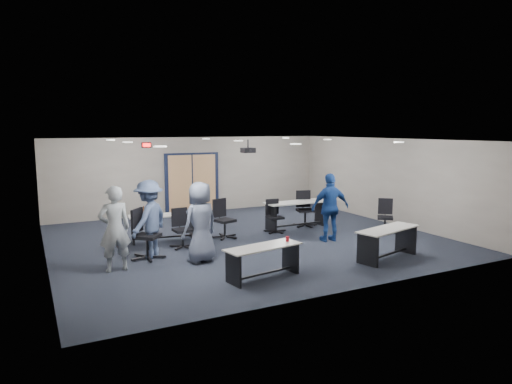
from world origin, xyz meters
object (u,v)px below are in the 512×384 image
table_front_left (263,256)px  chair_back_a (183,228)px  chair_back_d (305,209)px  person_navy (330,207)px  chair_back_b (225,219)px  chair_back_c (275,216)px  person_gray (115,229)px  table_back_right (297,210)px  person_back (149,219)px  chair_loose_left (147,234)px  chair_loose_right (385,216)px  table_front_right (388,238)px  person_plaid (201,222)px  table_back_left (162,223)px

table_front_left → chair_back_a: (-0.72, 3.01, 0.04)m
chair_back_d → person_navy: person_navy is taller
chair_back_b → chair_back_c: size_ratio=1.12×
table_front_left → person_gray: bearing=135.0°
table_back_right → chair_back_a: bearing=-170.5°
person_navy → person_back: size_ratio=1.00×
chair_loose_left → person_navy: person_navy is taller
chair_back_b → chair_loose_right: (4.38, -1.52, -0.05)m
chair_back_a → chair_back_c: size_ratio=1.04×
table_back_right → person_back: size_ratio=1.10×
table_front_right → table_back_right: (-0.14, 3.75, 0.06)m
chair_back_b → person_gray: 3.63m
table_front_right → person_back: person_back is taller
table_front_left → chair_loose_left: size_ratio=1.45×
table_front_right → person_plaid: 4.33m
person_gray → table_front_right: bearing=158.2°
chair_loose_left → person_gray: 1.07m
table_front_left → table_back_left: size_ratio=0.93×
chair_back_c → person_plaid: size_ratio=0.52×
table_back_left → chair_loose_right: 6.32m
chair_back_a → table_back_right: bearing=6.0°
table_back_left → chair_loose_left: bearing=-109.0°
chair_back_b → person_gray: size_ratio=0.59×
chair_back_b → person_navy: 2.89m
chair_back_b → chair_loose_right: bearing=-35.9°
table_back_right → table_front_right: bearing=-88.0°
table_back_left → chair_loose_left: size_ratio=1.55×
chair_loose_left → person_back: size_ratio=0.64×
person_navy → person_back: 4.74m
chair_back_c → chair_loose_right: (2.81, -1.50, 0.01)m
person_back → chair_back_d: bearing=150.0°
table_back_right → person_plaid: bearing=-152.4°
person_gray → person_back: 1.16m
table_front_left → table_back_right: table_back_right is taller
chair_loose_left → chair_back_b: bearing=-26.3°
chair_back_d → person_back: bearing=-150.8°
chair_back_d → person_back: person_back is taller
table_front_left → chair_loose_left: 3.00m
chair_back_a → table_front_right: bearing=-41.9°
chair_back_b → table_front_right: bearing=-70.8°
chair_loose_right → person_navy: size_ratio=0.54×
chair_back_a → chair_loose_right: (5.73, -1.05, -0.01)m
chair_loose_left → person_back: bearing=3.7°
table_back_right → person_navy: bearing=-91.8°
table_front_left → chair_back_b: chair_back_b is taller
chair_loose_left → person_navy: 4.82m
table_back_left → chair_back_d: bearing=5.3°
table_back_right → chair_loose_right: (1.94, -1.71, -0.06)m
chair_loose_right → person_navy: person_navy is taller
chair_back_d → person_plaid: person_plaid is taller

